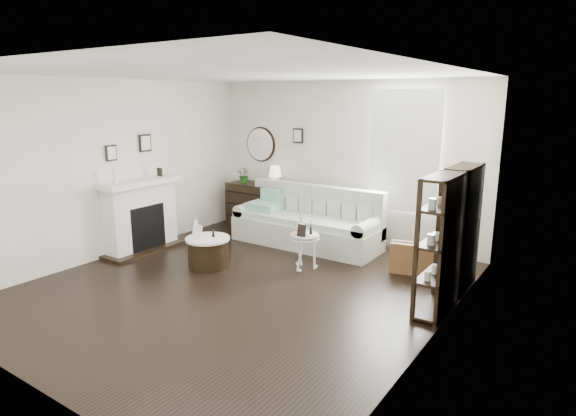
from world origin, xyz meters
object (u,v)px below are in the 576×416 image
Objects in this scene: pedestal_table at (305,237)px; sofa at (308,226)px; dresser at (260,206)px; drum_table at (208,252)px.

sofa is at bearing 119.44° from pedestal_table.
sofa is at bearing -16.51° from dresser.
dresser reaches higher than pedestal_table.
dresser is at bearing 163.49° from sofa.
dresser reaches higher than drum_table.
drum_table is at bearing -109.00° from sofa.
drum_table is (0.71, -2.16, -0.19)m from dresser.
pedestal_table is (0.60, -1.06, 0.15)m from sofa.
sofa reaches higher than pedestal_table.
dresser is 2.29m from drum_table.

